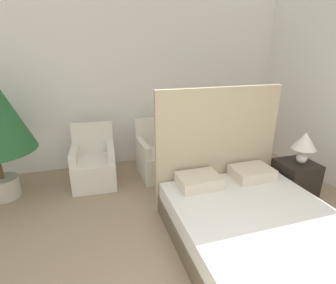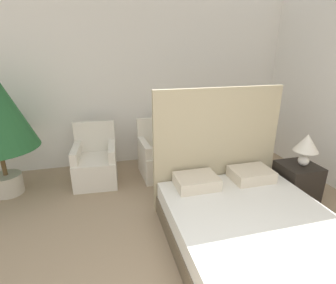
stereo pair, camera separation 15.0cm
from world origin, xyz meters
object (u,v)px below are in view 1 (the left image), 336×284
(armchair_near_window_left, at_px, (94,167))
(nightstand, at_px, (295,180))
(bed, at_px, (258,226))
(armchair_near_window_right, at_px, (159,159))
(table_lamp, at_px, (305,143))

(armchair_near_window_left, xyz_separation_m, nightstand, (2.65, -1.26, -0.01))
(bed, height_order, armchair_near_window_left, bed)
(bed, distance_m, armchair_near_window_right, 2.04)
(bed, height_order, table_lamp, bed)
(armchair_near_window_left, distance_m, nightstand, 2.94)
(nightstand, bearing_deg, armchair_near_window_right, 142.01)
(nightstand, height_order, table_lamp, table_lamp)
(armchair_near_window_right, xyz_separation_m, nightstand, (1.62, -1.26, -0.01))
(armchair_near_window_right, distance_m, nightstand, 2.05)
(armchair_near_window_left, bearing_deg, nightstand, -21.51)
(table_lamp, bearing_deg, armchair_near_window_left, 154.41)
(armchair_near_window_left, relative_size, nightstand, 1.69)
(bed, height_order, nightstand, bed)
(armchair_near_window_right, xyz_separation_m, table_lamp, (1.65, -1.28, 0.55))
(armchair_near_window_left, xyz_separation_m, table_lamp, (2.68, -1.28, 0.55))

